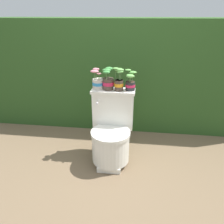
% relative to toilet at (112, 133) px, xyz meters
% --- Properties ---
extents(ground_plane, '(12.00, 12.00, 0.00)m').
position_rel_toilet_xyz_m(ground_plane, '(-0.00, -0.08, -0.33)').
color(ground_plane, brown).
extents(hedge_backdrop, '(3.62, 0.85, 1.45)m').
position_rel_toilet_xyz_m(hedge_backdrop, '(-0.00, 1.09, 0.39)').
color(hedge_backdrop, '#284C1E').
rests_on(hedge_backdrop, ground).
extents(toilet, '(0.46, 0.52, 0.77)m').
position_rel_toilet_xyz_m(toilet, '(0.00, 0.00, 0.00)').
color(toilet, silver).
rests_on(toilet, ground).
extents(potted_plant_left, '(0.13, 0.13, 0.22)m').
position_rel_toilet_xyz_m(potted_plant_left, '(-0.16, 0.15, 0.51)').
color(potted_plant_left, beige).
rests_on(potted_plant_left, toilet).
extents(potted_plant_midleft, '(0.12, 0.14, 0.23)m').
position_rel_toilet_xyz_m(potted_plant_midleft, '(-0.05, 0.14, 0.53)').
color(potted_plant_midleft, '#47382D').
rests_on(potted_plant_midleft, toilet).
extents(potted_plant_middle, '(0.12, 0.09, 0.23)m').
position_rel_toilet_xyz_m(potted_plant_middle, '(0.06, 0.13, 0.53)').
color(potted_plant_middle, '#47382D').
rests_on(potted_plant_middle, toilet).
extents(potted_plant_midright, '(0.12, 0.11, 0.21)m').
position_rel_toilet_xyz_m(potted_plant_midright, '(0.17, 0.15, 0.52)').
color(potted_plant_midright, '#262628').
rests_on(potted_plant_midright, toilet).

